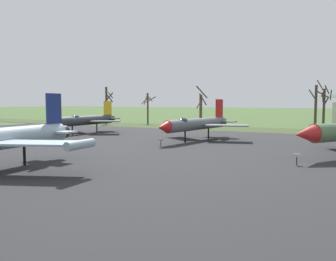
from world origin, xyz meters
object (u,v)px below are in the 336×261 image
Objects in this scene: info_placard_rear_center at (49,134)px; info_placard_rear_left at (297,158)px; jet_fighter_rear_right at (196,124)px; jet_fighter_rear_center at (84,120)px; info_placard_rear_right at (161,141)px.

info_placard_rear_left is at bearing -10.28° from info_placard_rear_center.
info_placard_rear_center is at bearing 169.72° from info_placard_rear_left.
jet_fighter_rear_right is at bearing 18.24° from info_placard_rear_center.
jet_fighter_rear_center is 16.15× the size of info_placard_rear_right.
jet_fighter_rear_right reaches higher than info_placard_rear_right.
jet_fighter_rear_center is 7.62m from info_placard_rear_center.
info_placard_rear_center is 0.06× the size of jet_fighter_rear_right.
info_placard_rear_left reaches higher than info_placard_rear_center.
jet_fighter_rear_center is 20.34m from jet_fighter_rear_right.
info_placard_rear_left is (35.11, -13.82, -1.63)m from jet_fighter_rear_center.
info_placard_rear_right is at bearing -98.64° from jet_fighter_rear_right.
jet_fighter_rear_center is 16.15× the size of info_placard_rear_center.
jet_fighter_rear_right reaches higher than jet_fighter_rear_center.
info_placard_rear_center is 0.97× the size of info_placard_rear_left.
jet_fighter_rear_right is at bearing -2.04° from jet_fighter_rear_center.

